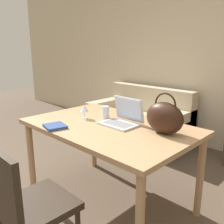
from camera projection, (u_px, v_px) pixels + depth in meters
The scene contains 9 objects.
wall_back at pixel (215, 53), 3.38m from camera, with size 10.00×0.06×2.70m.
dining_table at pixel (109, 133), 2.20m from camera, with size 1.47×0.94×0.78m.
chair at pixel (26, 202), 1.56m from camera, with size 0.44×0.44×0.87m.
couch at pixel (139, 122), 3.92m from camera, with size 1.52×0.85×0.82m.
laptop at pixel (123, 117), 2.19m from camera, with size 0.32×0.27×0.23m.
drinking_glass at pixel (106, 112), 2.36m from camera, with size 0.07×0.07×0.12m.
wine_glass at pixel (84, 108), 2.34m from camera, with size 0.08×0.08×0.14m.
handbag at pixel (165, 118), 1.93m from camera, with size 0.32×0.18×0.32m.
book at pixel (55, 126), 2.09m from camera, with size 0.21×0.20×0.02m.
Camera 1 is at (1.42, -0.68, 1.43)m, focal length 40.00 mm.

